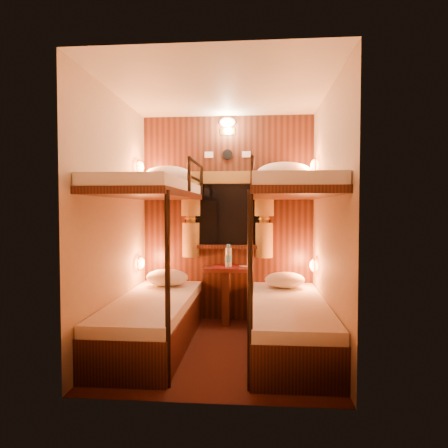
# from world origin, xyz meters

# --- Properties ---
(floor) EXTENTS (2.10, 2.10, 0.00)m
(floor) POSITION_xyz_m (0.00, 0.00, 0.00)
(floor) COLOR #32170D
(floor) RESTS_ON ground
(ceiling) EXTENTS (2.10, 2.10, 0.00)m
(ceiling) POSITION_xyz_m (0.00, 0.00, 2.40)
(ceiling) COLOR silver
(ceiling) RESTS_ON wall_back
(wall_back) EXTENTS (2.40, 0.00, 2.40)m
(wall_back) POSITION_xyz_m (0.00, 1.05, 1.20)
(wall_back) COLOR #C6B293
(wall_back) RESTS_ON floor
(wall_front) EXTENTS (2.40, 0.00, 2.40)m
(wall_front) POSITION_xyz_m (0.00, -1.05, 1.20)
(wall_front) COLOR #C6B293
(wall_front) RESTS_ON floor
(wall_left) EXTENTS (0.00, 2.40, 2.40)m
(wall_left) POSITION_xyz_m (-1.00, 0.00, 1.20)
(wall_left) COLOR #C6B293
(wall_left) RESTS_ON floor
(wall_right) EXTENTS (0.00, 2.40, 2.40)m
(wall_right) POSITION_xyz_m (1.00, 0.00, 1.20)
(wall_right) COLOR #C6B293
(wall_right) RESTS_ON floor
(back_panel) EXTENTS (2.00, 0.03, 2.40)m
(back_panel) POSITION_xyz_m (0.00, 1.04, 1.20)
(back_panel) COLOR black
(back_panel) RESTS_ON floor
(bunk_left) EXTENTS (0.72, 1.90, 1.82)m
(bunk_left) POSITION_xyz_m (-0.65, 0.07, 0.56)
(bunk_left) COLOR black
(bunk_left) RESTS_ON floor
(bunk_right) EXTENTS (0.72, 1.90, 1.82)m
(bunk_right) POSITION_xyz_m (0.65, 0.07, 0.56)
(bunk_right) COLOR black
(bunk_right) RESTS_ON floor
(window) EXTENTS (1.00, 0.12, 0.79)m
(window) POSITION_xyz_m (0.00, 1.00, 1.18)
(window) COLOR black
(window) RESTS_ON back_panel
(curtains) EXTENTS (1.10, 0.22, 1.00)m
(curtains) POSITION_xyz_m (0.00, 0.97, 1.26)
(curtains) COLOR olive
(curtains) RESTS_ON back_panel
(back_fixtures) EXTENTS (0.54, 0.09, 0.48)m
(back_fixtures) POSITION_xyz_m (0.00, 1.00, 2.25)
(back_fixtures) COLOR black
(back_fixtures) RESTS_ON back_panel
(reading_lamps) EXTENTS (2.00, 0.20, 1.25)m
(reading_lamps) POSITION_xyz_m (-0.00, 0.70, 1.24)
(reading_lamps) COLOR orange
(reading_lamps) RESTS_ON wall_left
(table) EXTENTS (0.50, 0.34, 0.66)m
(table) POSITION_xyz_m (0.00, 0.85, 0.41)
(table) COLOR #551A13
(table) RESTS_ON floor
(bottle_left) EXTENTS (0.06, 0.06, 0.22)m
(bottle_left) POSITION_xyz_m (0.03, 0.88, 0.74)
(bottle_left) COLOR #99BFE5
(bottle_left) RESTS_ON table
(bottle_right) EXTENTS (0.08, 0.08, 0.26)m
(bottle_right) POSITION_xyz_m (0.03, 0.81, 0.76)
(bottle_right) COLOR #99BFE5
(bottle_right) RESTS_ON table
(sachet_a) EXTENTS (0.09, 0.08, 0.01)m
(sachet_a) POSITION_xyz_m (0.20, 0.90, 0.65)
(sachet_a) COLOR silver
(sachet_a) RESTS_ON table
(sachet_b) EXTENTS (0.10, 0.08, 0.01)m
(sachet_b) POSITION_xyz_m (0.18, 0.92, 0.65)
(sachet_b) COLOR silver
(sachet_b) RESTS_ON table
(pillow_lower_left) EXTENTS (0.47, 0.34, 0.18)m
(pillow_lower_left) POSITION_xyz_m (-0.65, 0.68, 0.55)
(pillow_lower_left) COLOR white
(pillow_lower_left) RESTS_ON bunk_left
(pillow_lower_right) EXTENTS (0.43, 0.31, 0.17)m
(pillow_lower_right) POSITION_xyz_m (0.65, 0.68, 0.54)
(pillow_lower_right) COLOR white
(pillow_lower_right) RESTS_ON bunk_right
(pillow_upper_left) EXTENTS (0.53, 0.38, 0.21)m
(pillow_upper_left) POSITION_xyz_m (-0.65, 0.75, 1.69)
(pillow_upper_left) COLOR white
(pillow_upper_left) RESTS_ON bunk_left
(pillow_upper_right) EXTENTS (0.63, 0.45, 0.25)m
(pillow_upper_right) POSITION_xyz_m (0.65, 0.83, 1.71)
(pillow_upper_right) COLOR white
(pillow_upper_right) RESTS_ON bunk_right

